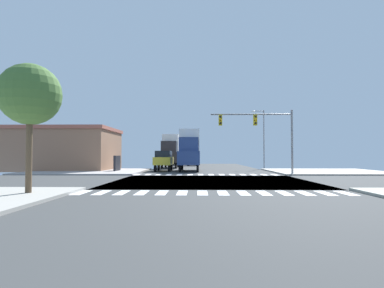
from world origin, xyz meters
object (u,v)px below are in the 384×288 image
at_px(sedan_crossing_2, 176,159).
at_px(pickup_leading_1, 178,158).
at_px(street_lamp, 262,134).
at_px(box_truck_outer_3, 171,150).
at_px(sidewalk_tree, 30,95).
at_px(box_truck_trailing_2, 189,149).
at_px(traffic_signal_mast, 259,126).
at_px(suv_nearside_1, 164,159).
at_px(sedan_farside_1, 192,159).
at_px(bank_building, 57,149).

xyz_separation_m(sedan_crossing_2, pickup_leading_1, (-0.00, 6.31, 0.17)).
bearing_deg(street_lamp, pickup_leading_1, 124.01).
height_order(pickup_leading_1, box_truck_outer_3, box_truck_outer_3).
xyz_separation_m(sidewalk_tree, box_truck_outer_3, (3.75, 31.91, -2.07)).
bearing_deg(box_truck_trailing_2, traffic_signal_mast, 133.76).
xyz_separation_m(sidewalk_tree, box_truck_trailing_2, (6.75, 22.63, -2.07)).
bearing_deg(suv_nearside_1, sedan_farside_1, -99.21).
distance_m(sedan_farside_1, box_truck_outer_3, 9.84).
height_order(sedan_farside_1, pickup_leading_1, pickup_leading_1).
xyz_separation_m(sidewalk_tree, pickup_leading_1, (3.75, 48.80, -3.35)).
bearing_deg(sedan_farside_1, pickup_leading_1, -68.54).
bearing_deg(bank_building, street_lamp, 11.81).
distance_m(suv_nearside_1, sedan_crossing_2, 19.82).
distance_m(street_lamp, bank_building, 26.86).
relative_size(suv_nearside_1, sedan_farside_1, 1.07).
xyz_separation_m(street_lamp, sedan_crossing_2, (-12.86, 12.75, -3.70)).
height_order(suv_nearside_1, sedan_farside_1, suv_nearside_1).
bearing_deg(bank_building, suv_nearside_1, -6.78).
distance_m(bank_building, sidewalk_tree, 26.17).
height_order(sedan_crossing_2, box_truck_trailing_2, box_truck_trailing_2).
distance_m(traffic_signal_mast, box_truck_outer_3, 19.14).
bearing_deg(sedan_farside_1, sidewalk_tree, 80.69).
bearing_deg(sedan_crossing_2, box_truck_outer_3, 90.00).
xyz_separation_m(bank_building, suv_nearside_1, (13.34, -1.59, -1.19)).
relative_size(pickup_leading_1, box_truck_trailing_2, 0.71).
relative_size(sedan_crossing_2, box_truck_outer_3, 0.60).
height_order(street_lamp, box_truck_trailing_2, street_lamp).
distance_m(sedan_farside_1, sedan_crossing_2, 3.28).
bearing_deg(traffic_signal_mast, sedan_farside_1, 104.81).
bearing_deg(pickup_leading_1, box_truck_trailing_2, 96.54).
xyz_separation_m(street_lamp, sidewalk_tree, (-16.61, -29.74, -0.18)).
height_order(traffic_signal_mast, pickup_leading_1, traffic_signal_mast).
height_order(suv_nearside_1, sedan_crossing_2, suv_nearside_1).
bearing_deg(sedan_crossing_2, traffic_signal_mast, 109.94).
distance_m(street_lamp, sidewalk_tree, 34.07).
relative_size(street_lamp, sidewalk_tree, 1.32).
height_order(sedan_farside_1, box_truck_outer_3, box_truck_outer_3).
xyz_separation_m(traffic_signal_mast, box_truck_outer_3, (-9.77, 16.34, -1.99)).
relative_size(traffic_signal_mast, bank_building, 0.50).
bearing_deg(traffic_signal_mast, bank_building, 159.37).
distance_m(street_lamp, sedan_crossing_2, 18.49).
bearing_deg(street_lamp, sedan_crossing_2, 135.24).
xyz_separation_m(box_truck_trailing_2, box_truck_outer_3, (-3.00, 9.28, 0.00)).
xyz_separation_m(bank_building, pickup_leading_1, (13.34, 24.54, -1.29)).
distance_m(traffic_signal_mast, pickup_leading_1, 34.80).
xyz_separation_m(bank_building, sedan_crossing_2, (13.34, 18.23, -1.47)).
bearing_deg(suv_nearside_1, sedan_crossing_2, -90.00).
xyz_separation_m(bank_building, sidewalk_tree, (9.59, -24.26, 2.05)).
bearing_deg(suv_nearside_1, traffic_signal_mast, 143.94).
distance_m(sedan_farside_1, box_truck_trailing_2, 18.60).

